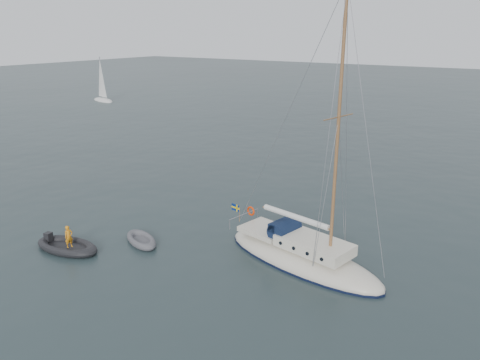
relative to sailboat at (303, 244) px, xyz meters
The scene contains 5 objects.
ground 2.30m from the sailboat, 162.91° to the right, with size 300.00×300.00×0.00m, color black.
sailboat is the anchor object (origin of this frame).
dinghy 9.59m from the sailboat, 161.37° to the right, with size 2.95×1.33×0.42m.
rib 13.44m from the sailboat, 153.15° to the right, with size 4.14×1.88×1.53m.
distant_yacht_a 66.53m from the sailboat, 148.11° to the left, with size 6.12×3.26×8.11m.
Camera 1 is at (11.72, -20.33, 12.08)m, focal length 35.00 mm.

